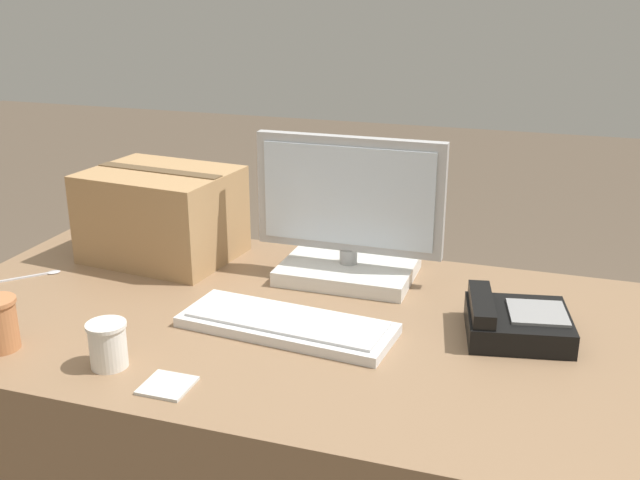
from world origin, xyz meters
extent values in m
cube|color=#8C6B4C|center=(0.00, 0.00, 0.36)|extent=(1.80, 0.90, 0.71)
cube|color=white|center=(-0.01, 0.27, 0.73)|extent=(0.32, 0.24, 0.04)
cylinder|color=#B2B2B2|center=(-0.01, 0.27, 0.77)|extent=(0.04, 0.04, 0.04)
cube|color=#B2B2B2|center=(-0.01, 0.27, 0.93)|extent=(0.46, 0.03, 0.28)
cube|color=silver|center=(-0.01, 0.25, 0.93)|extent=(0.42, 0.01, 0.24)
cube|color=silver|center=(-0.05, -0.06, 0.72)|extent=(0.47, 0.21, 0.02)
cube|color=silver|center=(-0.05, -0.06, 0.74)|extent=(0.43, 0.17, 0.01)
cube|color=black|center=(0.42, 0.06, 0.74)|extent=(0.24, 0.23, 0.05)
cube|color=black|center=(0.34, 0.05, 0.78)|extent=(0.08, 0.19, 0.03)
cube|color=gray|center=(0.45, 0.07, 0.77)|extent=(0.14, 0.14, 0.01)
cylinder|color=white|center=(-0.32, -0.31, 0.75)|extent=(0.07, 0.07, 0.08)
cylinder|color=white|center=(-0.32, -0.31, 0.80)|extent=(0.08, 0.08, 0.01)
cube|color=silver|center=(-0.78, 0.00, 0.71)|extent=(0.09, 0.10, 0.00)
ellipsoid|color=silver|center=(-0.73, 0.06, 0.71)|extent=(0.04, 0.04, 0.00)
cube|color=tan|center=(-0.52, 0.25, 0.83)|extent=(0.40, 0.33, 0.23)
cube|color=brown|center=(-0.52, 0.25, 0.95)|extent=(0.36, 0.08, 0.00)
cube|color=silver|center=(-0.18, -0.35, 0.71)|extent=(0.09, 0.09, 0.01)
camera|label=1|loc=(0.46, -1.40, 1.42)|focal=42.00mm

